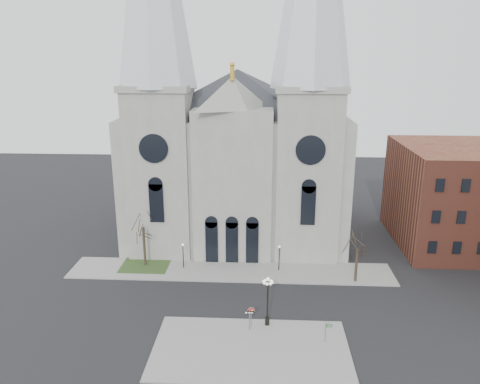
{
  "coord_description": "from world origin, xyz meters",
  "views": [
    {
      "loc": [
        3.94,
        -41.93,
        26.04
      ],
      "look_at": [
        1.32,
        8.0,
        11.24
      ],
      "focal_mm": 35.0,
      "sensor_mm": 36.0,
      "label": 1
    }
  ],
  "objects_px": {
    "stop_sign": "(251,313)",
    "globe_lamp": "(268,295)",
    "one_way_sign": "(250,316)",
    "street_name_sign": "(326,331)"
  },
  "relations": [
    {
      "from": "one_way_sign",
      "to": "street_name_sign",
      "type": "distance_m",
      "value": 7.41
    },
    {
      "from": "stop_sign",
      "to": "street_name_sign",
      "type": "bearing_deg",
      "value": -10.48
    },
    {
      "from": "street_name_sign",
      "to": "one_way_sign",
      "type": "bearing_deg",
      "value": 162.32
    },
    {
      "from": "one_way_sign",
      "to": "street_name_sign",
      "type": "bearing_deg",
      "value": -13.68
    },
    {
      "from": "globe_lamp",
      "to": "street_name_sign",
      "type": "xyz_separation_m",
      "value": [
        5.48,
        -2.68,
        -2.08
      ]
    },
    {
      "from": "one_way_sign",
      "to": "street_name_sign",
      "type": "relative_size",
      "value": 1.09
    },
    {
      "from": "stop_sign",
      "to": "one_way_sign",
      "type": "relative_size",
      "value": 1.01
    },
    {
      "from": "globe_lamp",
      "to": "street_name_sign",
      "type": "height_order",
      "value": "globe_lamp"
    },
    {
      "from": "stop_sign",
      "to": "globe_lamp",
      "type": "height_order",
      "value": "globe_lamp"
    },
    {
      "from": "stop_sign",
      "to": "one_way_sign",
      "type": "height_order",
      "value": "stop_sign"
    }
  ]
}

